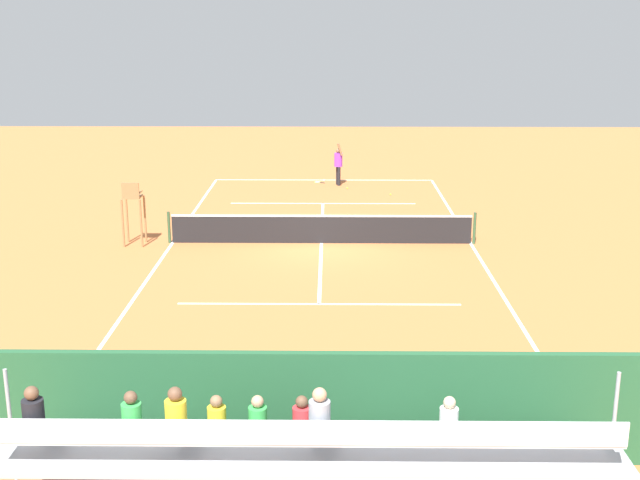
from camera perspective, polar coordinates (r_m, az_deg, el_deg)
ground_plane at (r=27.63m, az=0.10°, el=-0.22°), size 60.00×60.00×0.00m
court_line_markings at (r=27.67m, az=0.10°, el=-0.19°), size 10.10×22.20×0.01m
tennis_net at (r=27.50m, az=0.10°, el=0.79°), size 10.30×0.10×1.07m
backdrop_wall at (r=14.15m, az=-0.49°, el=-11.51°), size 18.00×0.16×2.00m
bleacher_stand at (r=12.99m, az=-1.27°, el=-14.40°), size 9.06×2.40×2.48m
umpire_chair at (r=27.78m, az=-12.81°, el=2.28°), size 0.67×0.67×2.14m
courtside_bench at (r=15.13m, az=8.52°, el=-11.68°), size 1.80×0.40×0.93m
equipment_bag at (r=15.06m, az=2.07°, el=-13.27°), size 0.90×0.36×0.36m
tennis_player at (r=37.00m, az=1.28°, el=5.36°), size 0.44×0.56×1.93m
tennis_racket at (r=37.78m, az=-0.15°, el=4.02°), size 0.56×0.44×0.03m
tennis_ball_near at (r=35.19m, az=4.89°, el=3.16°), size 0.07×0.07×0.07m
tennis_ball_far at (r=36.40m, az=1.90°, el=3.61°), size 0.07×0.07×0.07m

